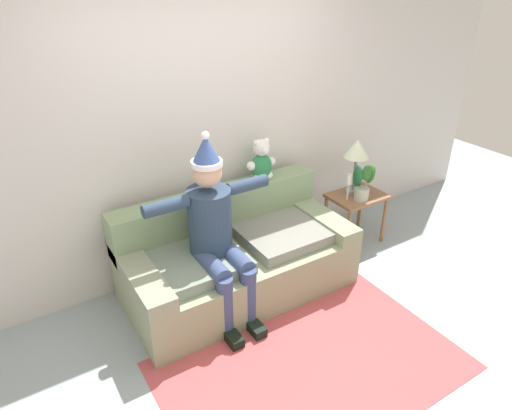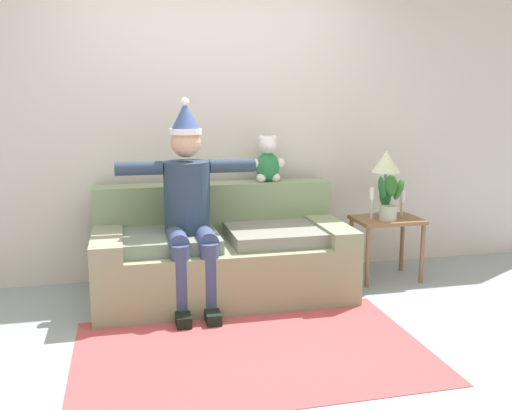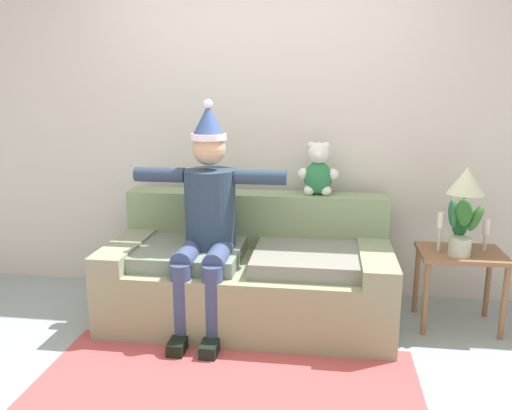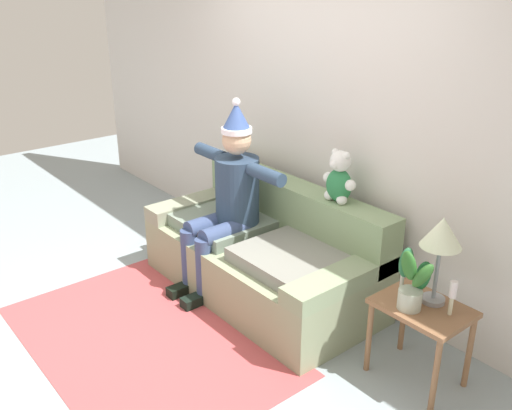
{
  "view_description": "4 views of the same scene",
  "coord_description": "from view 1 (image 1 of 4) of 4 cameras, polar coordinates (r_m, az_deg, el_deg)",
  "views": [
    {
      "loc": [
        -1.57,
        -1.84,
        2.52
      ],
      "look_at": [
        0.12,
        0.87,
        0.84
      ],
      "focal_mm": 31.93,
      "sensor_mm": 36.0,
      "label": 1
    },
    {
      "loc": [
        -0.7,
        -3.14,
        1.5
      ],
      "look_at": [
        0.22,
        0.77,
        0.73
      ],
      "focal_mm": 39.39,
      "sensor_mm": 36.0,
      "label": 2
    },
    {
      "loc": [
        0.5,
        -2.32,
        1.58
      ],
      "look_at": [
        0.06,
        0.89,
        0.83
      ],
      "focal_mm": 35.82,
      "sensor_mm": 36.0,
      "label": 3
    },
    {
      "loc": [
        3.02,
        -1.56,
        2.36
      ],
      "look_at": [
        0.08,
        0.84,
        0.79
      ],
      "focal_mm": 40.12,
      "sensor_mm": 36.0,
      "label": 4
    }
  ],
  "objects": [
    {
      "name": "potted_plant",
      "position": [
        4.44,
        13.22,
        2.88
      ],
      "size": [
        0.24,
        0.23,
        0.39
      ],
      "color": "#AEB5A2",
      "rests_on": "side_table"
    },
    {
      "name": "person_seated",
      "position": [
        3.46,
        -5.08,
        -3.02
      ],
      "size": [
        1.02,
        0.77,
        1.5
      ],
      "color": "#293C54",
      "rests_on": "ground_plane"
    },
    {
      "name": "couch",
      "position": [
        3.93,
        -2.57,
        -6.45
      ],
      "size": [
        1.91,
        0.94,
        0.82
      ],
      "color": "gray",
      "rests_on": "ground_plane"
    },
    {
      "name": "back_wall",
      "position": [
        3.91,
        -6.93,
        10.13
      ],
      "size": [
        7.0,
        0.1,
        2.7
      ],
      "primitive_type": "cube",
      "color": "silver",
      "rests_on": "ground_plane"
    },
    {
      "name": "ground_plane",
      "position": [
        3.5,
        6.19,
        -18.66
      ],
      "size": [
        10.0,
        10.0,
        0.0
      ],
      "primitive_type": "plane",
      "color": "#909FA5"
    },
    {
      "name": "side_table",
      "position": [
        4.63,
        12.46,
        0.26
      ],
      "size": [
        0.54,
        0.4,
        0.52
      ],
      "color": "brown",
      "rests_on": "ground_plane"
    },
    {
      "name": "candle_short",
      "position": [
        4.66,
        13.76,
        3.38
      ],
      "size": [
        0.04,
        0.04,
        0.22
      ],
      "color": "beige",
      "rests_on": "side_table"
    },
    {
      "name": "teddy_bear",
      "position": [
        4.03,
        0.69,
        5.46
      ],
      "size": [
        0.29,
        0.17,
        0.38
      ],
      "color": "#2A7945",
      "rests_on": "couch"
    },
    {
      "name": "candle_tall",
      "position": [
        4.41,
        11.54,
        2.66
      ],
      "size": [
        0.04,
        0.04,
        0.26
      ],
      "color": "beige",
      "rests_on": "side_table"
    },
    {
      "name": "table_lamp",
      "position": [
        4.48,
        12.52,
        6.6
      ],
      "size": [
        0.24,
        0.24,
        0.55
      ],
      "color": "gray",
      "rests_on": "side_table"
    },
    {
      "name": "area_rug",
      "position": [
        3.46,
        6.95,
        -19.31
      ],
      "size": [
        2.09,
        1.36,
        0.01
      ],
      "primitive_type": "cube",
      "color": "#B74B4E",
      "rests_on": "ground_plane"
    }
  ]
}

